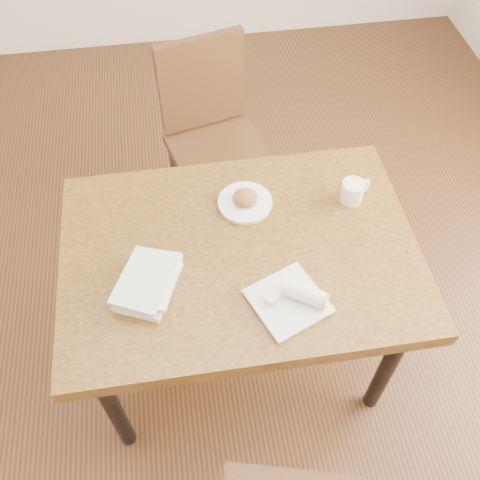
{
  "coord_description": "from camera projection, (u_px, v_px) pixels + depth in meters",
  "views": [
    {
      "loc": [
        -0.17,
        -1.06,
        2.21
      ],
      "look_at": [
        0.0,
        0.0,
        0.8
      ],
      "focal_mm": 40.0,
      "sensor_mm": 36.0,
      "label": 1
    }
  ],
  "objects": [
    {
      "name": "chair_far",
      "position": [
        212.0,
        129.0,
        2.48
      ],
      "size": [
        0.51,
        0.51,
        0.95
      ],
      "color": "#422A13",
      "rests_on": "ground"
    },
    {
      "name": "ground",
      "position": [
        240.0,
        348.0,
        2.41
      ],
      "size": [
        4.0,
        5.0,
        0.01
      ],
      "primitive_type": "cube",
      "color": "#472814",
      "rests_on": "ground"
    },
    {
      "name": "table",
      "position": [
        240.0,
        263.0,
        1.88
      ],
      "size": [
        1.21,
        0.85,
        0.75
      ],
      "color": "brown",
      "rests_on": "ground"
    },
    {
      "name": "book_stack",
      "position": [
        148.0,
        282.0,
        1.69
      ],
      "size": [
        0.24,
        0.28,
        0.06
      ],
      "color": "white",
      "rests_on": "table"
    },
    {
      "name": "coffee_mug",
      "position": [
        353.0,
        191.0,
        1.92
      ],
      "size": [
        0.12,
        0.08,
        0.08
      ],
      "color": "white",
      "rests_on": "table"
    },
    {
      "name": "plate_scone",
      "position": [
        245.0,
        201.0,
        1.92
      ],
      "size": [
        0.2,
        0.2,
        0.06
      ],
      "color": "white",
      "rests_on": "table"
    },
    {
      "name": "plate_burrito",
      "position": [
        293.0,
        299.0,
        1.67
      ],
      "size": [
        0.28,
        0.28,
        0.07
      ],
      "color": "white",
      "rests_on": "table"
    }
  ]
}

